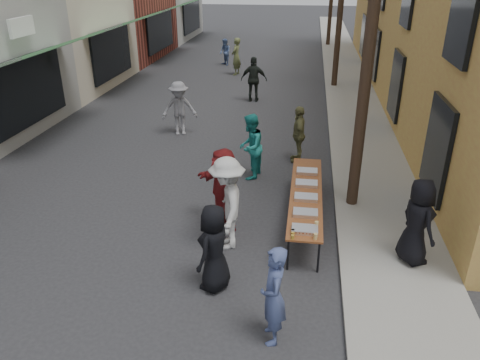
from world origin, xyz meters
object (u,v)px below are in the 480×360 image
(utility_pole_near, at_px, (373,12))
(guest_front_a, at_px, (214,248))
(serving_table, at_px, (306,194))
(server, at_px, (418,222))
(catering_tray_sausage, at_px, (305,230))
(guest_front_c, at_px, (250,147))

(utility_pole_near, relative_size, guest_front_a, 5.41)
(utility_pole_near, relative_size, serving_table, 2.25)
(utility_pole_near, xyz_separation_m, guest_front_a, (-2.70, -3.53, -3.67))
(utility_pole_near, distance_m, server, 4.33)
(guest_front_a, xyz_separation_m, server, (3.68, 1.23, 0.14))
(guest_front_a, bearing_deg, server, 127.85)
(catering_tray_sausage, bearing_deg, utility_pole_near, 66.67)
(server, bearing_deg, utility_pole_near, -0.77)
(server, bearing_deg, guest_front_a, 84.63)
(guest_front_a, distance_m, server, 3.88)
(catering_tray_sausage, height_order, guest_front_a, guest_front_a)
(catering_tray_sausage, relative_size, guest_front_c, 0.28)
(utility_pole_near, height_order, guest_front_c, utility_pole_near)
(serving_table, distance_m, server, 2.51)
(serving_table, distance_m, guest_front_a, 3.03)
(serving_table, height_order, guest_front_a, guest_front_a)
(utility_pole_near, height_order, catering_tray_sausage, utility_pole_near)
(utility_pole_near, bearing_deg, guest_front_a, -127.40)
(guest_front_c, height_order, server, server)
(serving_table, xyz_separation_m, server, (2.10, -1.35, 0.26))
(utility_pole_near, xyz_separation_m, guest_front_c, (-2.66, 1.33, -3.60))
(serving_table, distance_m, guest_front_c, 2.76)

